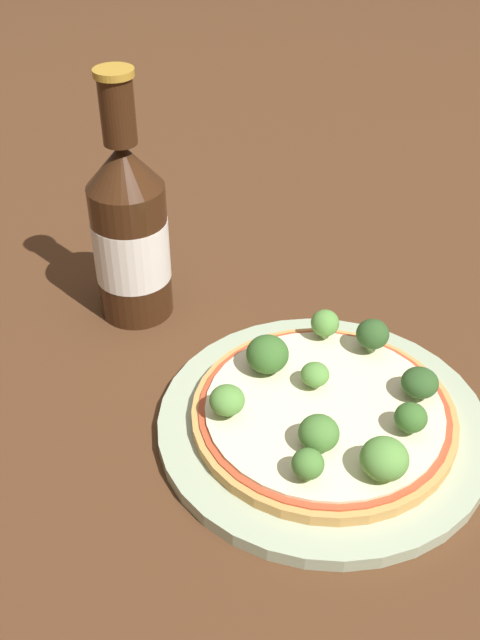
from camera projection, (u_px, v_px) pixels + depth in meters
ground_plane at (322, 429)px, 0.61m from camera, size 3.00×3.00×0.00m
plate at (321, 423)px, 0.61m from camera, size 0.27×0.27×0.01m
pizza at (324, 411)px, 0.60m from camera, size 0.21×0.21×0.01m
broccoli_floret_0 at (373, 334)px, 0.64m from camera, size 0.03×0.03×0.03m
broccoli_floret_1 at (319, 433)px, 0.55m from camera, size 0.03×0.03×0.03m
broccoli_floret_2 at (315, 375)px, 0.61m from camera, size 0.02×0.02×0.02m
broccoli_floret_3 at (267, 354)px, 0.62m from camera, size 0.04×0.04×0.03m
broccoli_floret_4 at (420, 383)px, 0.60m from camera, size 0.03×0.03×0.03m
broccoli_floret_5 at (384, 459)px, 0.53m from camera, size 0.04×0.04×0.03m
broccoli_floret_6 at (325, 323)px, 0.66m from camera, size 0.02×0.02×0.03m
broccoli_floret_7 at (411, 418)px, 0.56m from camera, size 0.03×0.03×0.03m
broccoli_floret_8 at (227, 400)px, 0.58m from camera, size 0.03×0.03×0.03m
broccoli_floret_9 at (308, 464)px, 0.53m from camera, size 0.02×0.02×0.03m
beer_bottle at (130, 231)px, 0.69m from camera, size 0.07×0.07×0.24m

